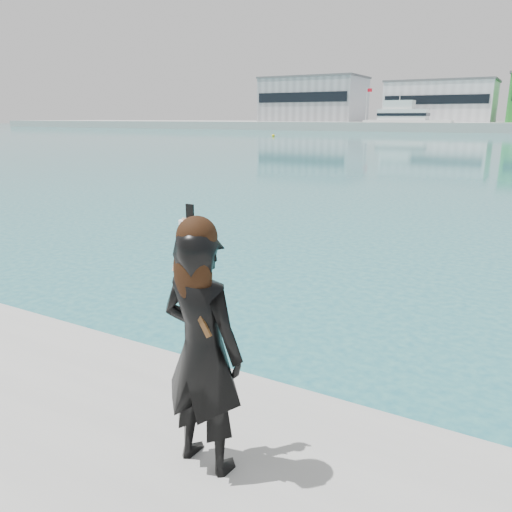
{
  "coord_description": "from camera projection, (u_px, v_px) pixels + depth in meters",
  "views": [
    {
      "loc": [
        1.02,
        -2.57,
        3.08
      ],
      "look_at": [
        -0.72,
        0.51,
        2.1
      ],
      "focal_mm": 35.0,
      "sensor_mm": 36.0,
      "label": 1
    }
  ],
  "objects": [
    {
      "name": "warehouse_grey_left",
      "position": [
        313.0,
        99.0,
        134.78
      ],
      "size": [
        26.52,
        16.36,
        11.5
      ],
      "color": "gray",
      "rests_on": "far_quay"
    },
    {
      "name": "motor_yacht",
      "position": [
        405.0,
        120.0,
        110.94
      ],
      "size": [
        18.92,
        5.35,
        8.81
      ],
      "rotation": [
        0.0,
        0.0,
        0.01
      ],
      "color": "white",
      "rests_on": "ground"
    },
    {
      "name": "woman",
      "position": [
        202.0,
        344.0,
        3.19
      ],
      "size": [
        0.62,
        0.43,
        1.74
      ],
      "rotation": [
        0.0,
        0.0,
        3.08
      ],
      "color": "black",
      "rests_on": "near_quay"
    },
    {
      "name": "buoy_far",
      "position": [
        273.0,
        137.0,
        82.6
      ],
      "size": [
        0.5,
        0.5,
        0.5
      ],
      "primitive_type": "sphere",
      "color": "yellow",
      "rests_on": "ground"
    },
    {
      "name": "flagpole_left",
      "position": [
        367.0,
        103.0,
        121.14
      ],
      "size": [
        1.28,
        0.16,
        8.0
      ],
      "color": "silver",
      "rests_on": "far_quay"
    },
    {
      "name": "warehouse_white",
      "position": [
        441.0,
        101.0,
        119.39
      ],
      "size": [
        24.48,
        15.35,
        9.5
      ],
      "color": "silver",
      "rests_on": "far_quay"
    }
  ]
}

